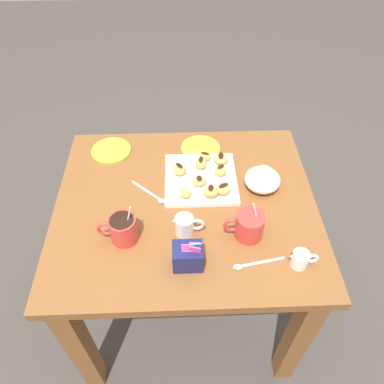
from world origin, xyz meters
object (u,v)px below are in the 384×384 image
object	(u,v)px
beignet_4	(205,156)
coffee_mug_red_left	(249,225)
saucer_lime_right	(111,151)
beignet_6	(221,159)
cream_pitcher_white	(185,225)
dining_table	(186,228)
ice_cream_bowl	(263,179)
beignet_0	(220,170)
beignet_8	(223,189)
coffee_mug_red_right	(122,229)
sugar_caddy	(189,256)
chocolate_sauce_pitcher	(301,259)
beignet_3	(211,192)
beignet_7	(186,193)
beignet_2	(201,163)
beignet_1	(199,181)
beignet_5	(179,170)
saucer_lime_left	(201,148)
pastry_plate_square	(201,179)

from	to	relation	value
beignet_4	coffee_mug_red_left	bearing A→B (deg)	108.41
saucer_lime_right	beignet_6	xyz separation A→B (m)	(-0.43, 0.09, 0.03)
cream_pitcher_white	dining_table	bearing A→B (deg)	-92.32
ice_cream_bowl	beignet_4	bearing A→B (deg)	-35.04
beignet_0	beignet_8	size ratio (longest dim) A/B	0.86
coffee_mug_red_right	sugar_caddy	distance (m)	0.23
chocolate_sauce_pitcher	beignet_3	bearing A→B (deg)	-48.14
sugar_caddy	beignet_3	world-z (taller)	sugar_caddy
sugar_caddy	beignet_4	bearing A→B (deg)	-99.33
chocolate_sauce_pitcher	beignet_8	xyz separation A→B (m)	(0.20, -0.29, 0.00)
dining_table	beignet_7	xyz separation A→B (m)	(-0.00, -0.02, 0.17)
beignet_2	coffee_mug_red_left	bearing A→B (deg)	113.75
beignet_1	beignet_5	bearing A→B (deg)	-39.96
saucer_lime_left	beignet_7	xyz separation A→B (m)	(0.06, 0.27, 0.03)
chocolate_sauce_pitcher	beignet_8	size ratio (longest dim) A/B	1.69
coffee_mug_red_left	beignet_2	distance (m)	0.34
beignet_8	ice_cream_bowl	bearing A→B (deg)	-165.80
cream_pitcher_white	pastry_plate_square	bearing A→B (deg)	-104.98
coffee_mug_red_left	beignet_5	bearing A→B (deg)	-51.92
beignet_6	saucer_lime_left	bearing A→B (deg)	-52.78
beignet_1	beignet_4	xyz separation A→B (m)	(-0.03, -0.13, -0.00)
chocolate_sauce_pitcher	beignet_7	size ratio (longest dim) A/B	2.13
cream_pitcher_white	beignet_8	size ratio (longest dim) A/B	1.92
saucer_lime_left	dining_table	bearing A→B (deg)	76.74
cream_pitcher_white	beignet_5	xyz separation A→B (m)	(0.01, -0.26, -0.00)
sugar_caddy	ice_cream_bowl	distance (m)	0.42
beignet_2	beignet_8	size ratio (longest dim) A/B	0.93
coffee_mug_red_left	chocolate_sauce_pitcher	size ratio (longest dim) A/B	1.52
beignet_5	beignet_8	bearing A→B (deg)	146.65
pastry_plate_square	dining_table	bearing A→B (deg)	61.76
coffee_mug_red_left	beignet_1	distance (m)	0.26
beignet_0	beignet_1	size ratio (longest dim) A/B	0.87
pastry_plate_square	chocolate_sauce_pitcher	bearing A→B (deg)	127.05
pastry_plate_square	coffee_mug_red_right	distance (m)	0.36
beignet_6	beignet_7	distance (m)	0.22
beignet_5	cream_pitcher_white	bearing A→B (deg)	93.19
sugar_caddy	beignet_1	world-z (taller)	sugar_caddy
saucer_lime_left	beignet_7	distance (m)	0.28
ice_cream_bowl	beignet_6	world-z (taller)	ice_cream_bowl
dining_table	coffee_mug_red_right	world-z (taller)	coffee_mug_red_right
chocolate_sauce_pitcher	beignet_6	distance (m)	0.49
chocolate_sauce_pitcher	beignet_3	xyz separation A→B (m)	(0.25, -0.28, 0.00)
dining_table	beignet_0	xyz separation A→B (m)	(-0.13, -0.12, 0.18)
beignet_2	beignet_5	world-z (taller)	beignet_5
chocolate_sauce_pitcher	beignet_7	distance (m)	0.44
coffee_mug_red_left	beignet_3	bearing A→B (deg)	-55.83
coffee_mug_red_right	saucer_lime_right	world-z (taller)	coffee_mug_red_right
ice_cream_bowl	saucer_lime_left	bearing A→B (deg)	-45.83
ice_cream_bowl	saucer_lime_left	xyz separation A→B (m)	(0.21, -0.22, -0.04)
pastry_plate_square	sugar_caddy	bearing A→B (deg)	81.53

